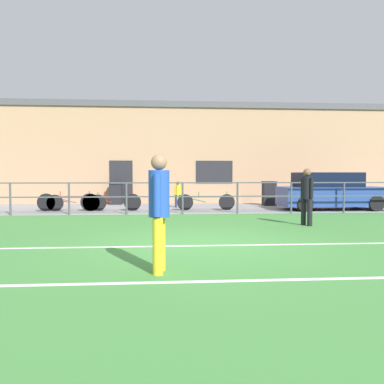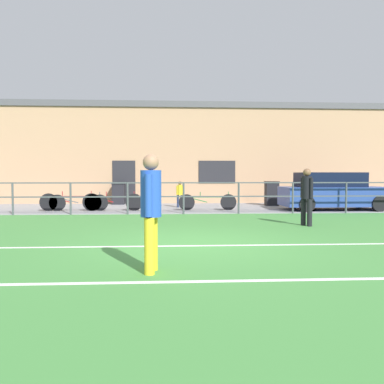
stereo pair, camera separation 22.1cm
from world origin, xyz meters
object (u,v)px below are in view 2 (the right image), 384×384
Objects in this scene: player_striker at (151,206)px; bicycle_parked_2 at (207,202)px; bicycle_parked_1 at (114,202)px; trash_bin_0 at (272,193)px; bicycle_parked_0 at (78,202)px; spectator_child at (180,193)px; trash_bin_1 at (119,193)px; parked_car_red at (333,192)px; bicycle_parked_3 at (70,202)px; player_goalkeeper at (307,193)px.

player_striker is 0.75× the size of bicycle_parked_2.
trash_bin_0 is at bearing 17.84° from bicycle_parked_1.
bicycle_parked_0 is at bearing 180.00° from bicycle_parked_2.
spectator_child is 0.49× the size of bicycle_parked_2.
spectator_child reaches higher than bicycle_parked_0.
trash_bin_0 is 1.07× the size of trash_bin_1.
bicycle_parked_1 is at bearing 32.12° from spectator_child.
bicycle_parked_1 is at bearing 179.63° from parked_car_red.
trash_bin_1 reaches higher than bicycle_parked_3.
spectator_child reaches higher than bicycle_parked_2.
parked_car_red is at bearing 124.37° from player_goalkeeper.
bicycle_parked_1 is 1.66m from bicycle_parked_3.
trash_bin_1 is (-8.91, 3.34, -0.19)m from parked_car_red.
trash_bin_0 is (6.79, 2.19, 0.21)m from bicycle_parked_1.
player_goalkeeper is at bearing -63.25° from bicycle_parked_2.
bicycle_parked_2 is (3.65, -0.00, -0.01)m from bicycle_parked_1.
bicycle_parked_1 is 7.14m from trash_bin_0.
bicycle_parked_3 is at bearing -145.74° from player_goalkeeper.
trash_bin_1 is (-2.14, 12.74, -0.43)m from player_striker.
bicycle_parked_0 is (-3.24, 9.46, -0.62)m from player_striker.
bicycle_parked_1 is at bearing 0.00° from bicycle_parked_0.
bicycle_parked_2 is 5.31m from bicycle_parked_3.
trash_bin_1 is (1.10, 3.29, 0.19)m from bicycle_parked_0.
spectator_child is 4.21m from bicycle_parked_0.
bicycle_parked_2 is 2.08× the size of trash_bin_0.
trash_bin_1 is at bearing 171.10° from trash_bin_0.
parked_car_red reaches higher than bicycle_parked_0.
player_striker is at bearing -78.64° from bicycle_parked_1.
trash_bin_0 is at bearing 14.49° from bicycle_parked_3.
bicycle_parked_3 is 8.74m from trash_bin_0.
bicycle_parked_0 is at bearing 180.00° from bicycle_parked_1.
trash_bin_0 is at bearing -8.90° from trash_bin_1.
spectator_child is 1.09× the size of trash_bin_1.
player_striker reaches higher than bicycle_parked_2.
trash_bin_1 is (1.42, 3.29, 0.16)m from bicycle_parked_3.
spectator_child reaches higher than bicycle_parked_3.
spectator_child is at bearing 19.83° from bicycle_parked_0.
player_goalkeeper is 0.71× the size of bicycle_parked_0.
spectator_child is 0.48× the size of bicycle_parked_3.
parked_car_red is 10.34m from bicycle_parked_3.
trash_bin_1 is (-3.89, 3.29, 0.19)m from bicycle_parked_2.
bicycle_parked_2 is (1.75, 9.46, -0.62)m from player_striker.
player_goalkeeper reaches higher than trash_bin_0.
player_striker is 9.64m from bicycle_parked_2.
spectator_child is (-3.35, 6.00, -0.25)m from player_goalkeeper.
parked_car_red reaches higher than trash_bin_1.
spectator_child is 1.02× the size of trash_bin_0.
player_striker is at bearing -125.75° from parked_car_red.
trash_bin_1 is at bearing 71.48° from bicycle_parked_0.
bicycle_parked_0 reaches higher than bicycle_parked_2.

